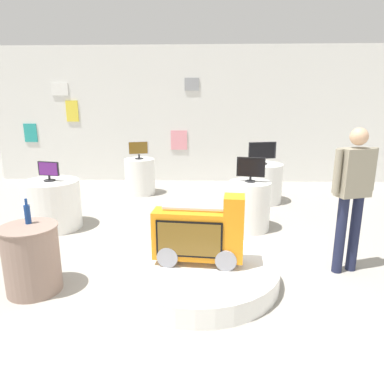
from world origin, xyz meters
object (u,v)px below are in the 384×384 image
tv_on_right_rear (251,168)px  bottle_on_side_table (27,214)px  tv_on_center_rear (262,152)px  main_display_pedestal (198,272)px  display_pedestal_far_right (52,205)px  display_pedestal_left_rear (140,176)px  tv_on_far_right (49,170)px  display_pedestal_center_rear (261,183)px  tv_on_left_rear (139,149)px  novelty_firetruck_tv (199,237)px  side_table_round (32,258)px  display_pedestal_right_rear (249,206)px  shopper_browsing_near_truck (353,190)px

tv_on_right_rear → bottle_on_side_table: tv_on_right_rear is taller
tv_on_center_rear → main_display_pedestal: bearing=-109.7°
display_pedestal_far_right → display_pedestal_left_rear: bearing=65.1°
display_pedestal_left_rear → tv_on_far_right: bearing=-114.8°
display_pedestal_left_rear → display_pedestal_center_rear: same height
display_pedestal_left_rear → bottle_on_side_table: size_ratio=2.84×
tv_on_left_rear → display_pedestal_center_rear: size_ratio=0.49×
display_pedestal_center_rear → novelty_firetruck_tv: bearing=-109.4°
tv_on_far_right → bottle_on_side_table: size_ratio=1.30×
main_display_pedestal → tv_on_right_rear: tv_on_right_rear is taller
display_pedestal_left_rear → tv_on_left_rear: 0.61m
display_pedestal_far_right → side_table_round: size_ratio=1.20×
main_display_pedestal → novelty_firetruck_tv: novelty_firetruck_tv is taller
display_pedestal_center_rear → side_table_round: bearing=-129.4°
display_pedestal_far_right → bottle_on_side_table: bearing=-72.5°
display_pedestal_far_right → tv_on_left_rear: bearing=65.1°
display_pedestal_right_rear → display_pedestal_far_right: (-3.19, -0.07, 0.00)m
tv_on_far_right → side_table_round: tv_on_far_right is taller
display_pedestal_right_rear → tv_on_far_right: size_ratio=2.19×
main_display_pedestal → display_pedestal_right_rear: size_ratio=2.35×
display_pedestal_left_rear → display_pedestal_right_rear: 3.04m
novelty_firetruck_tv → display_pedestal_far_right: (-2.42, 1.68, -0.16)m
novelty_firetruck_tv → tv_on_center_rear: tv_on_center_rear is taller
display_pedestal_right_rear → main_display_pedestal: bearing=-114.2°
main_display_pedestal → bottle_on_side_table: (-1.82, -0.19, 0.75)m
main_display_pedestal → bottle_on_side_table: bottle_on_side_table is taller
display_pedestal_far_right → shopper_browsing_near_truck: (4.19, -1.34, 0.63)m
tv_on_center_rear → bottle_on_side_table: 4.67m
novelty_firetruck_tv → display_pedestal_left_rear: novelty_firetruck_tv is taller
main_display_pedestal → novelty_firetruck_tv: 0.44m
shopper_browsing_near_truck → display_pedestal_center_rear: bearing=100.9°
display_pedestal_left_rear → tv_on_far_right: size_ratio=2.19×
side_table_round → bottle_on_side_table: (-0.03, 0.08, 0.48)m
novelty_firetruck_tv → tv_on_left_rear: tv_on_left_rear is taller
tv_on_center_rear → display_pedestal_center_rear: bearing=76.3°
shopper_browsing_near_truck → main_display_pedestal: bearing=-169.5°
tv_on_left_rear → display_pedestal_center_rear: tv_on_left_rear is taller
display_pedestal_center_rear → display_pedestal_far_right: same height
display_pedestal_right_rear → side_table_round: size_ratio=1.05×
novelty_firetruck_tv → display_pedestal_far_right: size_ratio=1.15×
tv_on_left_rear → display_pedestal_far_right: tv_on_left_rear is taller
tv_on_left_rear → display_pedestal_left_rear: bearing=71.5°
display_pedestal_left_rear → display_pedestal_far_right: size_ratio=0.88×
display_pedestal_center_rear → bottle_on_side_table: bearing=-130.3°
tv_on_far_right → shopper_browsing_near_truck: (4.19, -1.34, 0.07)m
tv_on_left_rear → bottle_on_side_table: 4.09m
tv_on_far_right → tv_on_center_rear: bearing=25.1°
main_display_pedestal → display_pedestal_center_rear: (1.20, 3.37, 0.28)m
tv_on_center_rear → shopper_browsing_near_truck: size_ratio=0.32×
display_pedestal_right_rear → shopper_browsing_near_truck: bearing=-54.5°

